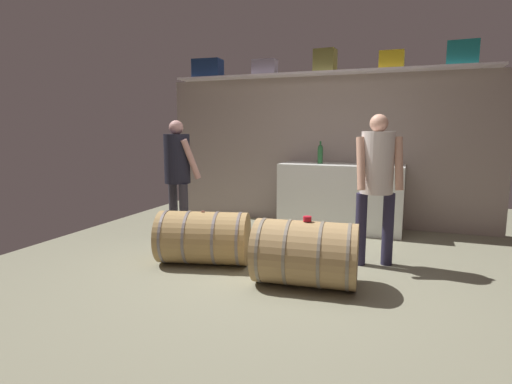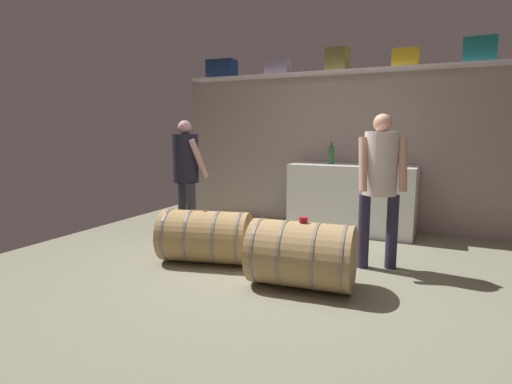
{
  "view_description": "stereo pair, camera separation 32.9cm",
  "coord_description": "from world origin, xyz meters",
  "px_view_note": "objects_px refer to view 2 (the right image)",
  "views": [
    {
      "loc": [
        1.22,
        -3.66,
        1.4
      ],
      "look_at": [
        -0.19,
        0.11,
        0.79
      ],
      "focal_mm": 28.97,
      "sensor_mm": 36.0,
      "label": 1
    },
    {
      "loc": [
        1.53,
        -3.53,
        1.4
      ],
      "look_at": [
        -0.19,
        0.11,
        0.79
      ],
      "focal_mm": 28.97,
      "sensor_mm": 36.0,
      "label": 2
    }
  ],
  "objects_px": {
    "work_cabinet": "(351,198)",
    "wine_barrel_far": "(206,236)",
    "toolcase_yellow": "(405,58)",
    "winemaker_pouring": "(186,167)",
    "toolcase_olive": "(337,60)",
    "toolcase_navy": "(222,69)",
    "toolcase_grey": "(277,67)",
    "tasting_cup": "(303,220)",
    "toolcase_teal": "(480,50)",
    "wine_glass": "(384,158)",
    "visitor_tasting": "(380,175)",
    "wine_barrel_near": "(302,254)",
    "wine_bottle_green": "(331,154)"
  },
  "relations": [
    {
      "from": "toolcase_teal",
      "to": "wine_bottle_green",
      "type": "distance_m",
      "value": 2.16
    },
    {
      "from": "toolcase_yellow",
      "to": "wine_barrel_far",
      "type": "height_order",
      "value": "toolcase_yellow"
    },
    {
      "from": "wine_barrel_far",
      "to": "visitor_tasting",
      "type": "bearing_deg",
      "value": 5.67
    },
    {
      "from": "toolcase_navy",
      "to": "wine_glass",
      "type": "bearing_deg",
      "value": -7.38
    },
    {
      "from": "toolcase_yellow",
      "to": "winemaker_pouring",
      "type": "height_order",
      "value": "toolcase_yellow"
    },
    {
      "from": "toolcase_grey",
      "to": "toolcase_olive",
      "type": "bearing_deg",
      "value": -2.48
    },
    {
      "from": "wine_barrel_far",
      "to": "toolcase_grey",
      "type": "bearing_deg",
      "value": 79.21
    },
    {
      "from": "wine_barrel_far",
      "to": "winemaker_pouring",
      "type": "height_order",
      "value": "winemaker_pouring"
    },
    {
      "from": "toolcase_teal",
      "to": "wine_barrel_far",
      "type": "xyz_separation_m",
      "value": [
        -2.53,
        -2.2,
        -2.06
      ]
    },
    {
      "from": "tasting_cup",
      "to": "wine_barrel_far",
      "type": "bearing_deg",
      "value": 168.91
    },
    {
      "from": "toolcase_teal",
      "to": "toolcase_navy",
      "type": "bearing_deg",
      "value": -176.54
    },
    {
      "from": "toolcase_grey",
      "to": "wine_glass",
      "type": "xyz_separation_m",
      "value": [
        1.6,
        -0.15,
        -1.28
      ]
    },
    {
      "from": "wine_barrel_far",
      "to": "wine_glass",
      "type": "bearing_deg",
      "value": 40.53
    },
    {
      "from": "toolcase_navy",
      "to": "visitor_tasting",
      "type": "height_order",
      "value": "toolcase_navy"
    },
    {
      "from": "toolcase_olive",
      "to": "wine_bottle_green",
      "type": "bearing_deg",
      "value": -83.12
    },
    {
      "from": "toolcase_olive",
      "to": "toolcase_teal",
      "type": "distance_m",
      "value": 1.73
    },
    {
      "from": "work_cabinet",
      "to": "wine_bottle_green",
      "type": "bearing_deg",
      "value": -177.88
    },
    {
      "from": "visitor_tasting",
      "to": "wine_barrel_near",
      "type": "bearing_deg",
      "value": 37.01
    },
    {
      "from": "toolcase_navy",
      "to": "toolcase_olive",
      "type": "distance_m",
      "value": 1.83
    },
    {
      "from": "toolcase_grey",
      "to": "wine_barrel_near",
      "type": "xyz_separation_m",
      "value": [
        1.25,
        -2.43,
        -2.0
      ]
    },
    {
      "from": "work_cabinet",
      "to": "wine_barrel_near",
      "type": "distance_m",
      "value": 2.22
    },
    {
      "from": "toolcase_olive",
      "to": "visitor_tasting",
      "type": "height_order",
      "value": "toolcase_olive"
    },
    {
      "from": "toolcase_navy",
      "to": "work_cabinet",
      "type": "xyz_separation_m",
      "value": [
        2.14,
        -0.21,
        -1.87
      ]
    },
    {
      "from": "toolcase_grey",
      "to": "toolcase_teal",
      "type": "xyz_separation_m",
      "value": [
        2.63,
        0.0,
        0.04
      ]
    },
    {
      "from": "toolcase_teal",
      "to": "winemaker_pouring",
      "type": "relative_size",
      "value": 0.24
    },
    {
      "from": "toolcase_navy",
      "to": "toolcase_grey",
      "type": "distance_m",
      "value": 0.94
    },
    {
      "from": "toolcase_teal",
      "to": "wine_barrel_near",
      "type": "distance_m",
      "value": 3.46
    },
    {
      "from": "toolcase_grey",
      "to": "wine_barrel_near",
      "type": "relative_size",
      "value": 0.37
    },
    {
      "from": "toolcase_teal",
      "to": "wine_glass",
      "type": "distance_m",
      "value": 1.68
    },
    {
      "from": "work_cabinet",
      "to": "toolcase_grey",
      "type": "bearing_deg",
      "value": 169.95
    },
    {
      "from": "toolcase_navy",
      "to": "visitor_tasting",
      "type": "xyz_separation_m",
      "value": [
        2.72,
        -1.62,
        -1.38
      ]
    },
    {
      "from": "toolcase_grey",
      "to": "toolcase_teal",
      "type": "height_order",
      "value": "toolcase_teal"
    },
    {
      "from": "toolcase_navy",
      "to": "winemaker_pouring",
      "type": "height_order",
      "value": "toolcase_navy"
    },
    {
      "from": "wine_bottle_green",
      "to": "wine_barrel_near",
      "type": "xyz_separation_m",
      "value": [
        0.34,
        -2.21,
        -0.76
      ]
    },
    {
      "from": "wine_barrel_far",
      "to": "tasting_cup",
      "type": "xyz_separation_m",
      "value": [
        1.16,
        -0.23,
        0.34
      ]
    },
    {
      "from": "wine_barrel_near",
      "to": "toolcase_teal",
      "type": "bearing_deg",
      "value": 55.42
    },
    {
      "from": "work_cabinet",
      "to": "wine_barrel_far",
      "type": "relative_size",
      "value": 1.62
    },
    {
      "from": "work_cabinet",
      "to": "wine_barrel_far",
      "type": "height_order",
      "value": "work_cabinet"
    },
    {
      "from": "toolcase_yellow",
      "to": "winemaker_pouring",
      "type": "xyz_separation_m",
      "value": [
        -2.41,
        -1.48,
        -1.38
      ]
    },
    {
      "from": "toolcase_grey",
      "to": "toolcase_yellow",
      "type": "distance_m",
      "value": 1.79
    },
    {
      "from": "toolcase_grey",
      "to": "tasting_cup",
      "type": "xyz_separation_m",
      "value": [
        1.26,
        -2.43,
        -1.68
      ]
    },
    {
      "from": "wine_bottle_green",
      "to": "wine_barrel_far",
      "type": "xyz_separation_m",
      "value": [
        -0.8,
        -1.98,
        -0.78
      ]
    },
    {
      "from": "toolcase_olive",
      "to": "wine_barrel_far",
      "type": "relative_size",
      "value": 0.3
    },
    {
      "from": "toolcase_navy",
      "to": "work_cabinet",
      "type": "relative_size",
      "value": 0.26
    },
    {
      "from": "work_cabinet",
      "to": "wine_barrel_near",
      "type": "xyz_separation_m",
      "value": [
        0.05,
        -2.22,
        -0.16
      ]
    },
    {
      "from": "tasting_cup",
      "to": "winemaker_pouring",
      "type": "xyz_separation_m",
      "value": [
        -1.88,
        0.95,
        0.31
      ]
    },
    {
      "from": "toolcase_grey",
      "to": "wine_glass",
      "type": "bearing_deg",
      "value": -7.81
    },
    {
      "from": "toolcase_olive",
      "to": "visitor_tasting",
      "type": "distance_m",
      "value": 2.31
    },
    {
      "from": "wine_glass",
      "to": "visitor_tasting",
      "type": "height_order",
      "value": "visitor_tasting"
    },
    {
      "from": "wine_barrel_near",
      "to": "wine_barrel_far",
      "type": "bearing_deg",
      "value": 163.82
    }
  ]
}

